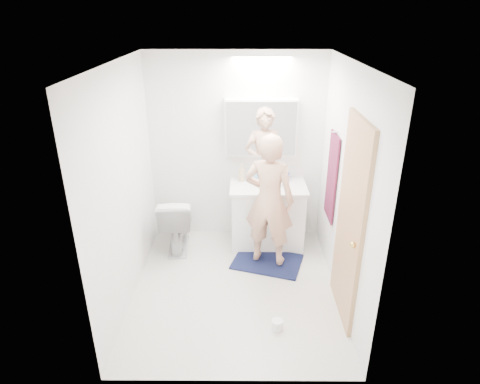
{
  "coord_description": "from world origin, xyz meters",
  "views": [
    {
      "loc": [
        0.07,
        -3.73,
        2.84
      ],
      "look_at": [
        0.05,
        0.25,
        1.05
      ],
      "focal_mm": 30.81,
      "sensor_mm": 36.0,
      "label": 1
    }
  ],
  "objects_px": {
    "toothbrush_cup": "(285,177)",
    "person": "(269,200)",
    "medicine_cabinet": "(261,127)",
    "vanity_cabinet": "(267,216)",
    "toilet": "(177,222)",
    "soap_bottle_b": "(257,174)",
    "soap_bottle_a": "(242,173)",
    "toilet_paper_roll": "(277,325)"
  },
  "relations": [
    {
      "from": "medicine_cabinet",
      "to": "soap_bottle_b",
      "type": "bearing_deg",
      "value": -144.72
    },
    {
      "from": "person",
      "to": "soap_bottle_b",
      "type": "height_order",
      "value": "person"
    },
    {
      "from": "medicine_cabinet",
      "to": "toilet_paper_roll",
      "type": "height_order",
      "value": "medicine_cabinet"
    },
    {
      "from": "soap_bottle_a",
      "to": "toilet_paper_roll",
      "type": "height_order",
      "value": "soap_bottle_a"
    },
    {
      "from": "vanity_cabinet",
      "to": "soap_bottle_b",
      "type": "distance_m",
      "value": 0.56
    },
    {
      "from": "toothbrush_cup",
      "to": "person",
      "type": "bearing_deg",
      "value": -110.85
    },
    {
      "from": "soap_bottle_b",
      "to": "soap_bottle_a",
      "type": "bearing_deg",
      "value": -171.11
    },
    {
      "from": "person",
      "to": "toilet_paper_roll",
      "type": "height_order",
      "value": "person"
    },
    {
      "from": "vanity_cabinet",
      "to": "soap_bottle_a",
      "type": "bearing_deg",
      "value": 155.65
    },
    {
      "from": "soap_bottle_a",
      "to": "person",
      "type": "bearing_deg",
      "value": -63.26
    },
    {
      "from": "toothbrush_cup",
      "to": "toilet_paper_roll",
      "type": "xyz_separation_m",
      "value": [
        -0.21,
        -1.77,
        -0.82
      ]
    },
    {
      "from": "person",
      "to": "toothbrush_cup",
      "type": "bearing_deg",
      "value": -93.6
    },
    {
      "from": "vanity_cabinet",
      "to": "soap_bottle_b",
      "type": "height_order",
      "value": "soap_bottle_b"
    },
    {
      "from": "toilet_paper_roll",
      "to": "vanity_cabinet",
      "type": "bearing_deg",
      "value": 90.57
    },
    {
      "from": "medicine_cabinet",
      "to": "toothbrush_cup",
      "type": "xyz_separation_m",
      "value": [
        0.32,
        -0.05,
        -0.63
      ]
    },
    {
      "from": "toilet",
      "to": "toothbrush_cup",
      "type": "relative_size",
      "value": 6.65
    },
    {
      "from": "soap_bottle_a",
      "to": "toilet_paper_roll",
      "type": "bearing_deg",
      "value": -78.81
    },
    {
      "from": "person",
      "to": "toothbrush_cup",
      "type": "distance_m",
      "value": 0.68
    },
    {
      "from": "toilet_paper_roll",
      "to": "person",
      "type": "bearing_deg",
      "value": 91.69
    },
    {
      "from": "vanity_cabinet",
      "to": "toilet",
      "type": "height_order",
      "value": "vanity_cabinet"
    },
    {
      "from": "toilet",
      "to": "toilet_paper_roll",
      "type": "distance_m",
      "value": 1.92
    },
    {
      "from": "medicine_cabinet",
      "to": "soap_bottle_a",
      "type": "bearing_deg",
      "value": -165.63
    },
    {
      "from": "medicine_cabinet",
      "to": "soap_bottle_b",
      "type": "height_order",
      "value": "medicine_cabinet"
    },
    {
      "from": "toilet",
      "to": "toilet_paper_roll",
      "type": "height_order",
      "value": "toilet"
    },
    {
      "from": "toilet",
      "to": "soap_bottle_b",
      "type": "relative_size",
      "value": 4.63
    },
    {
      "from": "vanity_cabinet",
      "to": "medicine_cabinet",
      "type": "height_order",
      "value": "medicine_cabinet"
    },
    {
      "from": "toilet",
      "to": "toothbrush_cup",
      "type": "bearing_deg",
      "value": -172.59
    },
    {
      "from": "person",
      "to": "soap_bottle_b",
      "type": "xyz_separation_m",
      "value": [
        -0.12,
        0.65,
        0.06
      ]
    },
    {
      "from": "soap_bottle_a",
      "to": "toilet_paper_roll",
      "type": "distance_m",
      "value": 2.0
    },
    {
      "from": "soap_bottle_b",
      "to": "toothbrush_cup",
      "type": "xyz_separation_m",
      "value": [
        0.36,
        -0.02,
        -0.03
      ]
    },
    {
      "from": "toilet",
      "to": "soap_bottle_a",
      "type": "relative_size",
      "value": 3.28
    },
    {
      "from": "soap_bottle_a",
      "to": "toothbrush_cup",
      "type": "xyz_separation_m",
      "value": [
        0.56,
        0.01,
        -0.06
      ]
    },
    {
      "from": "vanity_cabinet",
      "to": "soap_bottle_b",
      "type": "xyz_separation_m",
      "value": [
        -0.14,
        0.18,
        0.51
      ]
    },
    {
      "from": "medicine_cabinet",
      "to": "person",
      "type": "distance_m",
      "value": 0.96
    },
    {
      "from": "vanity_cabinet",
      "to": "soap_bottle_a",
      "type": "xyz_separation_m",
      "value": [
        -0.33,
        0.15,
        0.54
      ]
    },
    {
      "from": "vanity_cabinet",
      "to": "toothbrush_cup",
      "type": "distance_m",
      "value": 0.55
    },
    {
      "from": "person",
      "to": "soap_bottle_b",
      "type": "distance_m",
      "value": 0.67
    },
    {
      "from": "vanity_cabinet",
      "to": "toilet",
      "type": "xyz_separation_m",
      "value": [
        -1.15,
        -0.11,
        -0.02
      ]
    },
    {
      "from": "vanity_cabinet",
      "to": "toilet",
      "type": "bearing_deg",
      "value": -174.3
    },
    {
      "from": "toilet",
      "to": "person",
      "type": "xyz_separation_m",
      "value": [
        1.14,
        -0.36,
        0.47
      ]
    },
    {
      "from": "soap_bottle_a",
      "to": "toothbrush_cup",
      "type": "height_order",
      "value": "soap_bottle_a"
    },
    {
      "from": "toothbrush_cup",
      "to": "medicine_cabinet",
      "type": "bearing_deg",
      "value": 171.15
    }
  ]
}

